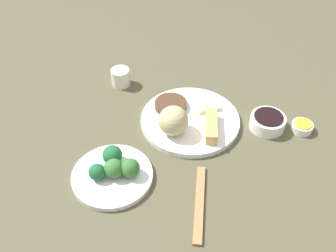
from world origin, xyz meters
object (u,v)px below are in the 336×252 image
Objects in this scene: broccoli_plate at (112,176)px; teacup at (121,77)px; soy_sauce_bowl at (267,122)px; chopsticks_pair at (199,203)px; main_plate at (190,120)px; sauce_ramekin_hot_mustard at (302,127)px.

broccoli_plate is 0.38m from teacup.
soy_sauce_bowl reaches higher than chopsticks_pair.
soy_sauce_bowl reaches higher than main_plate.
soy_sauce_bowl is at bearing -2.56° from main_plate.
soy_sauce_bowl is 0.46× the size of chopsticks_pair.
chopsticks_pair is at bearing -137.79° from sauce_ramekin_hot_mustard.
sauce_ramekin_hot_mustard is 0.99× the size of teacup.
teacup is (-0.22, 0.17, 0.02)m from main_plate.
broccoli_plate is at bearing -158.84° from sauce_ramekin_hot_mustard.
teacup is at bearing 160.90° from sauce_ramekin_hot_mustard.
teacup is at bearing 118.81° from chopsticks_pair.
teacup reaches higher than chopsticks_pair.
soy_sauce_bowl is at bearing 26.37° from broccoli_plate.
chopsticks_pair is (0.21, -0.07, -0.00)m from broccoli_plate.
broccoli_plate is 3.42× the size of teacup.
teacup is (-0.03, 0.38, 0.02)m from broccoli_plate.
broccoli_plate is 2.06× the size of soy_sauce_bowl.
sauce_ramekin_hot_mustard is at bearing -4.10° from soy_sauce_bowl.
chopsticks_pair is (0.24, -0.44, -0.02)m from teacup.
main_plate is 1.40× the size of broccoli_plate.
main_plate reaches higher than broccoli_plate.
broccoli_plate reaches higher than chopsticks_pair.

